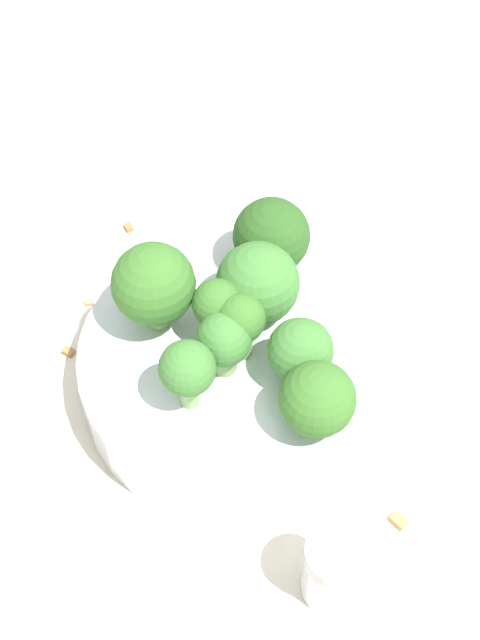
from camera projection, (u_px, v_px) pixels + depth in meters
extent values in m
plane|color=beige|center=(240.00, 385.00, 0.61)|extent=(3.00, 3.00, 0.00)
cylinder|color=silver|center=(240.00, 368.00, 0.59)|extent=(0.21, 0.21, 0.04)
cylinder|color=#84AD66|center=(246.00, 338.00, 0.56)|extent=(0.02, 0.02, 0.03)
sphere|color=#386B28|center=(246.00, 319.00, 0.55)|extent=(0.03, 0.03, 0.03)
cylinder|color=#7A9E5B|center=(219.00, 352.00, 0.56)|extent=(0.02, 0.02, 0.02)
sphere|color=#3D7533|center=(218.00, 336.00, 0.54)|extent=(0.03, 0.03, 0.03)
cylinder|color=#84AD66|center=(220.00, 322.00, 0.57)|extent=(0.03, 0.03, 0.03)
sphere|color=#386B28|center=(219.00, 302.00, 0.55)|extent=(0.03, 0.03, 0.03)
cylinder|color=#84AD66|center=(271.00, 256.00, 0.61)|extent=(0.02, 0.02, 0.02)
sphere|color=#28511E|center=(271.00, 236.00, 0.59)|extent=(0.05, 0.05, 0.05)
cylinder|color=#8EB770|center=(315.00, 415.00, 0.53)|extent=(0.02, 0.02, 0.02)
sphere|color=#386B28|center=(317.00, 399.00, 0.52)|extent=(0.05, 0.05, 0.05)
cylinder|color=#7A9E5B|center=(257.00, 303.00, 0.58)|extent=(0.03, 0.03, 0.02)
sphere|color=#3D7533|center=(258.00, 283.00, 0.57)|extent=(0.05, 0.05, 0.05)
cylinder|color=#84AD66|center=(156.00, 308.00, 0.58)|extent=(0.02, 0.02, 0.03)
sphere|color=#386B28|center=(153.00, 284.00, 0.56)|extent=(0.05, 0.05, 0.05)
cylinder|color=#84AD66|center=(192.00, 390.00, 0.54)|extent=(0.01, 0.01, 0.03)
sphere|color=#3D7533|center=(190.00, 370.00, 0.52)|extent=(0.03, 0.03, 0.03)
cylinder|color=#84AD66|center=(299.00, 367.00, 0.55)|extent=(0.02, 0.02, 0.02)
sphere|color=#3D7533|center=(300.00, 351.00, 0.54)|extent=(0.04, 0.04, 0.04)
cylinder|color=silver|center=(333.00, 574.00, 0.50)|extent=(0.03, 0.03, 0.04)
cylinder|color=#B7B7BC|center=(337.00, 555.00, 0.48)|extent=(0.04, 0.04, 0.01)
cube|color=#AD7F4C|center=(399.00, 519.00, 0.54)|extent=(0.01, 0.01, 0.01)
cube|color=olive|center=(68.00, 350.00, 0.62)|extent=(0.01, 0.01, 0.01)
cube|color=tan|center=(89.00, 301.00, 0.65)|extent=(0.01, 0.01, 0.01)
cube|color=olive|center=(128.00, 226.00, 0.69)|extent=(0.01, 0.01, 0.01)
cube|color=#AD7F4C|center=(122.00, 280.00, 0.66)|extent=(0.00, 0.01, 0.01)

